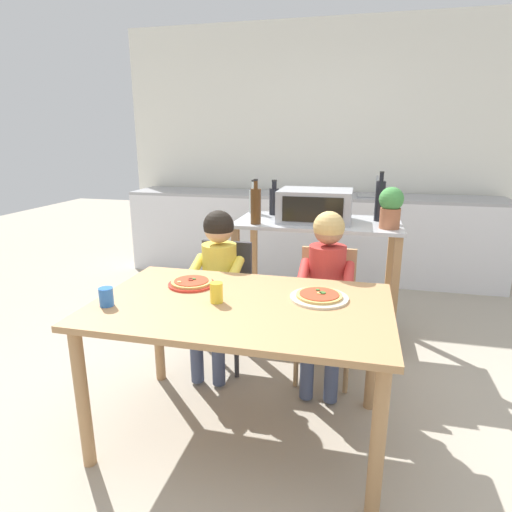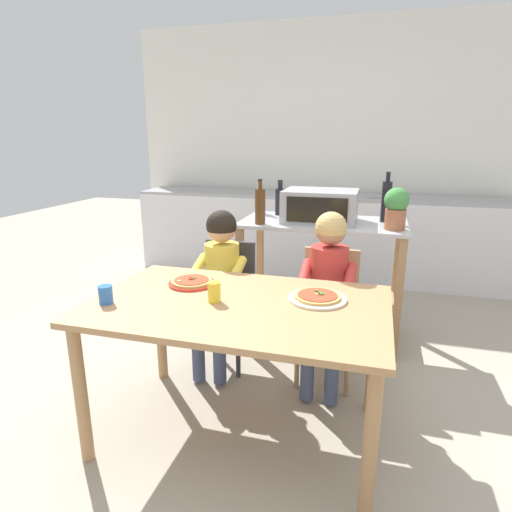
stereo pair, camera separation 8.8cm
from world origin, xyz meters
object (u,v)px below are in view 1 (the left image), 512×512
Objects in this scene: drinking_cup_yellow at (216,293)px; kitchen_island_cart at (316,259)px; bottle_tall_green_wine at (254,200)px; pizza_plate_red_rimmed at (191,283)px; bottle_clear_vinegar at (380,200)px; dining_table at (242,320)px; pizza_plate_cream at (319,297)px; child_in_red_shirt at (326,281)px; toaster_oven at (315,205)px; dining_chair_right at (326,304)px; child_in_yellow_shirt at (217,272)px; potted_herb_plant at (391,206)px; bottle_brown_beer at (256,206)px; bottle_dark_olive_oil at (274,200)px; drinking_cup_blue at (106,297)px; dining_chair_left at (223,294)px.

kitchen_island_cart is at bearing 74.70° from drinking_cup_yellow.
bottle_tall_green_wine is 1.07× the size of pizza_plate_red_rimmed.
dining_table is (-0.66, -1.37, -0.42)m from bottle_clear_vinegar.
pizza_plate_red_rimmed is at bearing 176.51° from pizza_plate_cream.
toaster_oven is at bearing 102.13° from child_in_red_shirt.
child_in_red_shirt is at bearing 30.40° from pizza_plate_red_rimmed.
bottle_clear_vinegar is 0.44× the size of dining_chair_right.
toaster_oven reaches higher than child_in_yellow_shirt.
potted_herb_plant reaches higher than toaster_oven.
child_in_red_shirt reaches higher than drinking_cup_yellow.
dining_chair_right is at bearing -32.92° from bottle_brown_beer.
drinking_cup_blue is at bearing -106.30° from bottle_dark_olive_oil.
dining_table is at bearing -80.17° from bottle_brown_beer.
dining_chair_left is (-0.20, -0.73, -0.53)m from bottle_dark_olive_oil.
bottle_tall_green_wine reaches higher than drinking_cup_yellow.
child_in_red_shirt is at bearing -79.94° from kitchen_island_cart.
bottle_brown_beer is at bearing -176.00° from potted_herb_plant.
pizza_plate_cream is (-0.31, -1.23, -0.31)m from bottle_clear_vinegar.
dining_chair_left is (-0.14, -0.33, -0.55)m from bottle_brown_beer.
bottle_clear_vinegar reaches higher than pizza_plate_cream.
bottle_dark_olive_oil is (0.17, -0.03, 0.01)m from bottle_tall_green_wine.
bottle_clear_vinegar is 0.34× the size of child_in_yellow_shirt.
bottle_clear_vinegar is 1.31m from child_in_yellow_shirt.
toaster_oven reaches higher than dining_chair_left.
dining_chair_left is at bearing 168.75° from child_in_red_shirt.
pizza_plate_cream is at bearing -90.00° from child_in_red_shirt.
toaster_oven reaches higher than child_in_red_shirt.
dining_table is 14.30× the size of drinking_cup_yellow.
dining_table is 4.95× the size of pizza_plate_cream.
bottle_tall_green_wine reaches higher than toaster_oven.
child_in_yellow_shirt is (-0.32, 0.59, 0.04)m from dining_table.
pizza_plate_cream is at bearing -40.25° from dining_chair_left.
dining_table is at bearing 16.81° from drinking_cup_blue.
bottle_tall_green_wine is 0.92m from dining_chair_left.
potted_herb_plant is at bearing 56.80° from dining_table.
kitchen_island_cart is 0.80m from dining_chair_left.
child_in_yellow_shirt is 3.63× the size of pizza_plate_cream.
kitchen_island_cart is 1.34m from drinking_cup_yellow.
drinking_cup_blue is at bearing -129.31° from bottle_clear_vinegar.
child_in_red_shirt is 1.23m from drinking_cup_blue.
pizza_plate_cream is (0.36, 0.14, 0.10)m from dining_table.
kitchen_island_cart is 0.41m from toaster_oven.
bottle_clear_vinegar reaches higher than drinking_cup_blue.
dining_chair_right is 0.23m from child_in_red_shirt.
drinking_cup_blue is (-0.60, -0.18, 0.14)m from dining_table.
bottle_dark_olive_oil is 0.40m from bottle_brown_beer.
kitchen_island_cart is 4.26× the size of potted_herb_plant.
toaster_oven is at bearing -29.51° from bottle_dark_olive_oil.
bottle_brown_beer is 0.84m from dining_chair_right.
bottle_clear_vinegar reaches higher than child_in_red_shirt.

